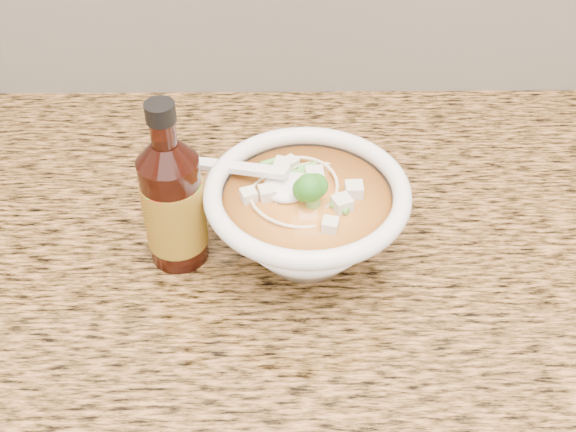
{
  "coord_description": "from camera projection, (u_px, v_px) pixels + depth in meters",
  "views": [
    {
      "loc": [
        -0.12,
        1.09,
        1.48
      ],
      "look_at": [
        -0.11,
        1.65,
        0.96
      ],
      "focal_mm": 45.0,
      "sensor_mm": 36.0,
      "label": 1
    }
  ],
  "objects": [
    {
      "name": "counter_slab",
      "position": [
        383.0,
        250.0,
        0.84
      ],
      "size": [
        4.0,
        0.68,
        0.04
      ],
      "primitive_type": "cube",
      "color": "#A56D3C",
      "rests_on": "cabinet"
    },
    {
      "name": "soup_bowl",
      "position": [
        306.0,
        219.0,
        0.77
      ],
      "size": [
        0.24,
        0.22,
        0.12
      ],
      "rotation": [
        0.0,
        0.0,
        -0.14
      ],
      "color": "white",
      "rests_on": "counter_slab"
    },
    {
      "name": "hot_sauce_bottle",
      "position": [
        173.0,
        203.0,
        0.76
      ],
      "size": [
        0.09,
        0.09,
        0.2
      ],
      "rotation": [
        0.0,
        0.0,
        0.43
      ],
      "color": "#3A0F07",
      "rests_on": "counter_slab"
    }
  ]
}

